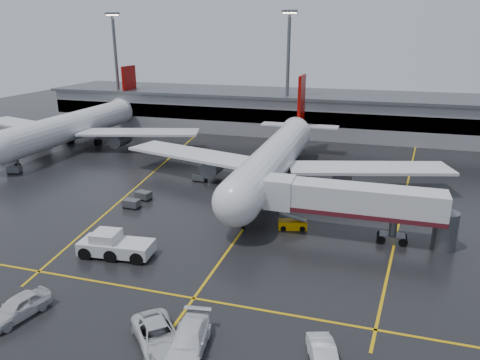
% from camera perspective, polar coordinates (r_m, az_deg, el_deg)
% --- Properties ---
extents(ground, '(220.00, 220.00, 0.00)m').
position_cam_1_polar(ground, '(58.09, 2.46, -3.35)').
color(ground, black).
rests_on(ground, ground).
extents(apron_line_centre, '(0.25, 90.00, 0.02)m').
position_cam_1_polar(apron_line_centre, '(58.09, 2.46, -3.34)').
color(apron_line_centre, gold).
rests_on(apron_line_centre, ground).
extents(apron_line_stop, '(60.00, 0.25, 0.02)m').
position_cam_1_polar(apron_line_stop, '(39.37, -5.83, -14.55)').
color(apron_line_stop, gold).
rests_on(apron_line_stop, ground).
extents(apron_line_left, '(9.99, 69.35, 0.02)m').
position_cam_1_polar(apron_line_left, '(73.85, -10.74, 1.06)').
color(apron_line_left, gold).
rests_on(apron_line_left, ground).
extents(apron_line_right, '(7.57, 69.64, 0.02)m').
position_cam_1_polar(apron_line_right, '(66.11, 20.01, -1.76)').
color(apron_line_right, gold).
rests_on(apron_line_right, ground).
extents(terminal, '(122.00, 19.00, 8.60)m').
position_cam_1_polar(terminal, '(102.65, 9.27, 8.35)').
color(terminal, gray).
rests_on(terminal, ground).
extents(light_mast_left, '(3.00, 1.20, 25.45)m').
position_cam_1_polar(light_mast_left, '(111.18, -15.28, 13.97)').
color(light_mast_left, '#595B60').
rests_on(light_mast_left, ground).
extents(light_mast_mid, '(3.00, 1.20, 25.45)m').
position_cam_1_polar(light_mast_mid, '(96.44, 6.04, 13.95)').
color(light_mast_mid, '#595B60').
rests_on(light_mast_mid, ground).
extents(main_airliner, '(48.80, 45.60, 14.10)m').
position_cam_1_polar(main_airliner, '(65.77, 4.63, 3.04)').
color(main_airliner, silver).
rests_on(main_airliner, ground).
extents(second_airliner, '(48.80, 45.60, 14.10)m').
position_cam_1_polar(second_airliner, '(94.01, -19.67, 6.59)').
color(second_airliner, silver).
rests_on(second_airliner, ground).
extents(jet_bridge, '(19.90, 3.40, 6.05)m').
position_cam_1_polar(jet_bridge, '(49.57, 14.17, -2.88)').
color(jet_bridge, silver).
rests_on(jet_bridge, ground).
extents(pushback_tractor, '(7.50, 3.75, 2.59)m').
position_cam_1_polar(pushback_tractor, '(47.08, -15.48, -7.98)').
color(pushback_tractor, silver).
rests_on(pushback_tractor, ground).
extents(belt_loader, '(3.42, 2.14, 2.02)m').
position_cam_1_polar(belt_loader, '(51.86, 6.61, -5.57)').
color(belt_loader, '#E7A002').
rests_on(belt_loader, ground).
extents(service_van_a, '(6.03, 6.29, 1.66)m').
position_cam_1_polar(service_van_a, '(34.24, -10.28, -18.71)').
color(service_van_a, silver).
rests_on(service_van_a, ground).
extents(service_van_b, '(3.29, 6.26, 1.73)m').
position_cam_1_polar(service_van_b, '(33.49, -6.45, -19.38)').
color(service_van_b, white).
rests_on(service_van_b, ground).
extents(service_van_c, '(3.03, 4.90, 1.52)m').
position_cam_1_polar(service_van_c, '(32.59, 10.48, -21.05)').
color(service_van_c, silver).
rests_on(service_van_c, ground).
extents(service_van_d, '(3.15, 5.53, 1.78)m').
position_cam_1_polar(service_van_d, '(40.39, -26.06, -14.12)').
color(service_van_d, silver).
rests_on(service_van_d, ground).
extents(baggage_cart_a, '(2.05, 1.38, 1.12)m').
position_cam_1_polar(baggage_cart_a, '(59.02, -13.47, -2.85)').
color(baggage_cart_a, '#595B60').
rests_on(baggage_cart_a, ground).
extents(baggage_cart_b, '(2.19, 1.62, 1.12)m').
position_cam_1_polar(baggage_cart_b, '(61.58, -12.04, -1.86)').
color(baggage_cart_b, '#595B60').
rests_on(baggage_cart_b, ground).
extents(baggage_cart_c, '(2.10, 1.45, 1.12)m').
position_cam_1_polar(baggage_cart_c, '(67.97, -5.07, 0.37)').
color(baggage_cart_c, '#595B60').
rests_on(baggage_cart_c, ground).
extents(baggage_cart_d, '(2.29, 1.81, 1.12)m').
position_cam_1_polar(baggage_cart_d, '(88.41, -27.24, 2.57)').
color(baggage_cart_d, '#595B60').
rests_on(baggage_cart_d, ground).
extents(baggage_cart_e, '(2.26, 1.77, 1.12)m').
position_cam_1_polar(baggage_cart_e, '(79.85, -26.48, 1.19)').
color(baggage_cart_e, '#595B60').
rests_on(baggage_cart_e, ground).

